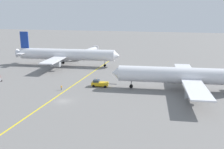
{
  "coord_description": "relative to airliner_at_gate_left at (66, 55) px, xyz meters",
  "views": [
    {
      "loc": [
        32.59,
        -64.89,
        26.14
      ],
      "look_at": [
        9.83,
        21.01,
        4.0
      ],
      "focal_mm": 39.48,
      "sensor_mm": 36.0,
      "label": 1
    }
  ],
  "objects": [
    {
      "name": "ground_plane",
      "position": [
        21.87,
        -49.22,
        -5.69
      ],
      "size": [
        600.0,
        600.0,
        0.0
      ],
      "primitive_type": "plane",
      "color": "slate"
    },
    {
      "name": "taxiway_stripe",
      "position": [
        17.87,
        -39.22,
        -5.68
      ],
      "size": [
        0.97,
        120.0,
        0.01
      ],
      "primitive_type": "cube",
      "rotation": [
        0.0,
        0.0,
        -0.0
      ],
      "color": "yellow",
      "rests_on": "ground"
    },
    {
      "name": "airliner_at_gate_left",
      "position": [
        0.0,
        0.0,
        0.0
      ],
      "size": [
        54.62,
        42.82,
        17.04
      ],
      "color": "silver",
      "rests_on": "ground"
    },
    {
      "name": "airliner_being_pushed",
      "position": [
        57.63,
        -28.39,
        -0.44
      ],
      "size": [
        50.26,
        47.12,
        16.75
      ],
      "color": "silver",
      "rests_on": "ground"
    },
    {
      "name": "pushback_tug",
      "position": [
        27.81,
        -31.46,
        -4.47
      ],
      "size": [
        9.31,
        3.4,
        2.86
      ],
      "color": "gold",
      "rests_on": "ground"
    },
    {
      "name": "ground_crew_wing_walker_right",
      "position": [
        16.15,
        -38.91,
        -4.79
      ],
      "size": [
        0.41,
        0.42,
        1.71
      ],
      "color": "#4C4C51",
      "rests_on": "ground"
    },
    {
      "name": "jet_bridge",
      "position": [
        3.88,
        26.32,
        -1.51
      ],
      "size": [
        4.47,
        22.55,
        5.96
      ],
      "color": "#B7B7BC",
      "rests_on": "ground"
    }
  ]
}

